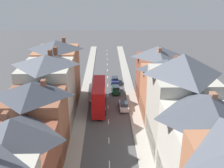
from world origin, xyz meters
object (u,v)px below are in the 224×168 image
Objects in this scene: double_decker_bus_lead at (99,96)px; car_near_silver at (124,105)px; car_mid_black at (116,89)px; delivery_van at (94,92)px; car_parked_right_a at (115,80)px.

double_decker_bus_lead reaches higher than car_near_silver.
delivery_van is (-4.90, -2.80, 0.49)m from car_mid_black.
double_decker_bus_lead is at bearing -104.23° from car_parked_right_a.
double_decker_bus_lead reaches higher than delivery_van.
car_parked_right_a is (-1.30, 14.52, 0.02)m from car_near_silver.
double_decker_bus_lead is 2.54× the size of car_parked_right_a.
delivery_van reaches higher than car_parked_right_a.
car_parked_right_a is 6.21m from car_mid_black.
delivery_van is at bearing -118.53° from car_parked_right_a.
car_parked_right_a is (3.61, 14.23, -1.99)m from double_decker_bus_lead.
car_parked_right_a is at bearing 61.47° from delivery_van.
double_decker_bus_lead is 2.54× the size of car_mid_black.
double_decker_bus_lead is 14.82m from car_parked_right_a.
car_mid_black reaches higher than car_parked_right_a.
car_parked_right_a is at bearing 75.77° from double_decker_bus_lead.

